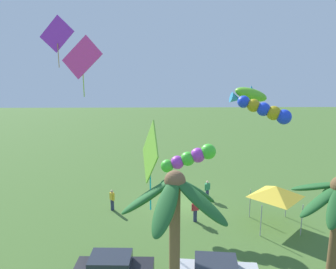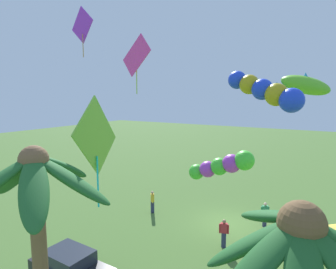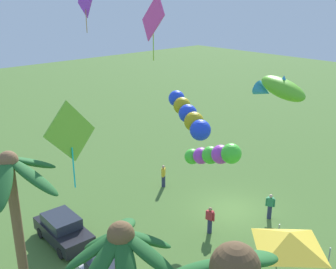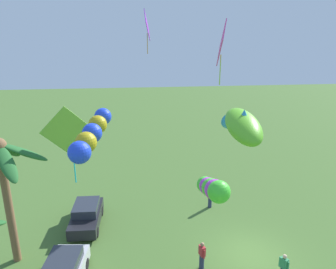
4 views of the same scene
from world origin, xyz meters
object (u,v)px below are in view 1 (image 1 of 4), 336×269
(spectator_1, at_px, (112,200))
(kite_diamond_3, at_px, (150,154))
(festival_tent, at_px, (276,192))
(spectator_0, at_px, (195,210))
(kite_fish_2, at_px, (249,95))
(spectator_2, at_px, (207,190))
(kite_diamond_1, at_px, (57,35))
(kite_tube_0, at_px, (266,110))
(kite_tube_4, at_px, (190,158))
(kite_diamond_5, at_px, (82,58))
(palm_tree_0, at_px, (175,213))

(spectator_1, xyz_separation_m, kite_diamond_3, (-3.20, 8.47, 5.90))
(festival_tent, bearing_deg, kite_diamond_3, 35.68)
(spectator_0, distance_m, kite_fish_2, 8.67)
(spectator_2, bearing_deg, festival_tent, 130.85)
(spectator_0, relative_size, spectator_2, 1.00)
(kite_diamond_1, bearing_deg, kite_tube_0, 166.78)
(spectator_2, height_order, kite_tube_4, kite_tube_4)
(spectator_2, relative_size, kite_diamond_3, 0.37)
(spectator_0, xyz_separation_m, kite_diamond_1, (8.02, 2.20, 11.49))
(kite_diamond_5, bearing_deg, kite_fish_2, 168.20)
(kite_diamond_1, xyz_separation_m, kite_diamond_3, (-5.19, 4.35, -5.59))
(festival_tent, height_order, kite_diamond_5, kite_diamond_5)
(kite_diamond_1, bearing_deg, festival_tent, -173.71)
(palm_tree_0, xyz_separation_m, kite_diamond_3, (1.02, -3.28, 1.34))
(kite_diamond_1, relative_size, kite_tube_4, 0.74)
(kite_fish_2, distance_m, kite_diamond_3, 9.55)
(spectator_1, height_order, kite_tube_0, kite_tube_0)
(spectator_1, xyz_separation_m, kite_diamond_5, (1.86, -0.80, 10.36))
(kite_tube_4, bearing_deg, kite_fish_2, 178.35)
(kite_diamond_1, relative_size, kite_diamond_3, 0.64)
(spectator_1, xyz_separation_m, kite_fish_2, (-9.46, 1.56, 7.96))
(spectator_1, bearing_deg, kite_tube_0, 143.27)
(festival_tent, bearing_deg, kite_fish_2, -30.82)
(kite_fish_2, height_order, kite_diamond_3, kite_fish_2)
(festival_tent, distance_m, kite_diamond_1, 16.59)
(spectator_0, xyz_separation_m, kite_fish_2, (-3.42, -0.37, 7.96))
(spectator_2, distance_m, kite_diamond_5, 13.94)
(spectator_0, height_order, festival_tent, festival_tent)
(spectator_2, relative_size, kite_fish_2, 0.61)
(festival_tent, height_order, kite_fish_2, kite_fish_2)
(palm_tree_0, relative_size, kite_tube_4, 1.85)
(kite_diamond_3, bearing_deg, spectator_0, -113.42)
(kite_tube_4, bearing_deg, spectator_2, -117.60)
(spectator_0, bearing_deg, kite_diamond_5, -19.08)
(spectator_1, bearing_deg, palm_tree_0, 109.78)
(spectator_2, bearing_deg, kite_diamond_5, 6.40)
(festival_tent, xyz_separation_m, kite_diamond_1, (13.29, 1.46, 9.83))
(kite_fish_2, bearing_deg, festival_tent, 149.18)
(palm_tree_0, distance_m, kite_tube_4, 10.44)
(festival_tent, xyz_separation_m, kite_fish_2, (1.85, -1.10, 6.31))
(kite_tube_0, bearing_deg, kite_tube_4, -57.88)
(palm_tree_0, distance_m, kite_diamond_5, 15.11)
(spectator_2, bearing_deg, spectator_1, 13.99)
(kite_tube_0, bearing_deg, kite_diamond_5, -34.70)
(palm_tree_0, xyz_separation_m, spectator_1, (4.23, -11.75, -4.56))
(kite_diamond_1, bearing_deg, spectator_0, -164.68)
(spectator_1, distance_m, kite_tube_0, 13.57)
(palm_tree_0, distance_m, kite_tube_0, 7.60)
(spectator_0, xyz_separation_m, kite_diamond_3, (2.84, 6.55, 5.90))
(spectator_1, bearing_deg, kite_diamond_5, -23.41)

